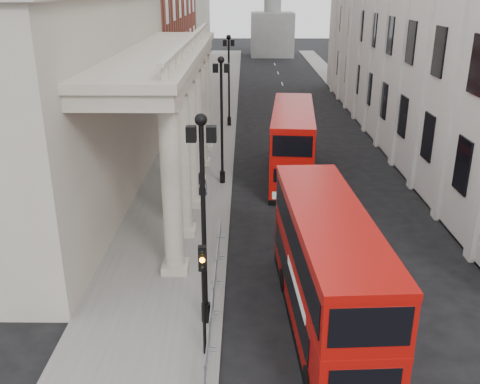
{
  "coord_description": "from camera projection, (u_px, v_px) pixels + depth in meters",
  "views": [
    {
      "loc": [
        0.91,
        -13.85,
        12.45
      ],
      "look_at": [
        0.67,
        10.34,
        3.14
      ],
      "focal_mm": 40.0,
      "sensor_mm": 36.0,
      "label": 1
    }
  ],
  "objects": [
    {
      "name": "crowd_barriers",
      "position": [
        209.0,
        337.0,
        19.24
      ],
      "size": [
        0.5,
        18.75,
        1.1
      ],
      "color": "gray",
      "rests_on": "sidewalk_west"
    },
    {
      "name": "lamp_post_north",
      "position": [
        229.0,
        74.0,
        49.24
      ],
      "size": [
        1.05,
        0.44,
        8.32
      ],
      "color": "black",
      "rests_on": "sidewalk_west"
    },
    {
      "name": "kerb",
      "position": [
        234.0,
        143.0,
        45.38
      ],
      "size": [
        0.2,
        140.0,
        0.14
      ],
      "primitive_type": "cube",
      "color": "slate",
      "rests_on": "ground"
    },
    {
      "name": "pedestrian_c",
      "position": [
        202.0,
        184.0,
        33.45
      ],
      "size": [
        0.91,
        0.78,
        1.58
      ],
      "primitive_type": "imported",
      "rotation": [
        0.0,
        0.0,
        5.85
      ],
      "color": "black",
      "rests_on": "sidewalk_west"
    },
    {
      "name": "lamp_post_mid",
      "position": [
        222.0,
        112.0,
        34.31
      ],
      "size": [
        1.05,
        0.44,
        8.32
      ],
      "color": "black",
      "rests_on": "sidewalk_west"
    },
    {
      "name": "west_building_far",
      "position": [
        177.0,
        3.0,
        88.57
      ],
      "size": [
        9.0,
        30.0,
        20.0
      ],
      "primitive_type": "cube",
      "color": "#9F9585",
      "rests_on": "ground"
    },
    {
      "name": "bus_near",
      "position": [
        327.0,
        268.0,
        20.17
      ],
      "size": [
        3.33,
        11.27,
        4.8
      ],
      "rotation": [
        0.0,
        0.0,
        0.06
      ],
      "color": "#A10B07",
      "rests_on": "ground"
    },
    {
      "name": "portico_building",
      "position": [
        56.0,
        102.0,
        32.14
      ],
      "size": [
        9.0,
        28.0,
        12.0
      ],
      "primitive_type": "cube",
      "color": "#9F9585",
      "rests_on": "ground"
    },
    {
      "name": "sidewalk_east",
      "position": [
        393.0,
        143.0,
        45.26
      ],
      "size": [
        3.0,
        140.0,
        0.12
      ],
      "primitive_type": "cube",
      "color": "slate",
      "rests_on": "ground"
    },
    {
      "name": "pedestrian_a",
      "position": [
        177.0,
        197.0,
        31.01
      ],
      "size": [
        0.74,
        0.52,
        1.9
      ],
      "primitive_type": "imported",
      "rotation": [
        0.0,
        0.0,
        -0.11
      ],
      "color": "black",
      "rests_on": "sidewalk_west"
    },
    {
      "name": "bus_far",
      "position": [
        292.0,
        142.0,
        36.65
      ],
      "size": [
        3.65,
        11.36,
        4.82
      ],
      "rotation": [
        0.0,
        0.0,
        -0.09
      ],
      "color": "#AA0C07",
      "rests_on": "ground"
    },
    {
      "name": "pedestrian_b",
      "position": [
        177.0,
        165.0,
        36.61
      ],
      "size": [
        1.09,
        0.95,
        1.88
      ],
      "primitive_type": "imported",
      "rotation": [
        0.0,
        0.0,
        3.45
      ],
      "color": "black",
      "rests_on": "sidewalk_west"
    },
    {
      "name": "traffic_light",
      "position": [
        203.0,
        281.0,
        18.14
      ],
      "size": [
        0.28,
        0.33,
        4.3
      ],
      "color": "black",
      "rests_on": "sidewalk_west"
    },
    {
      "name": "sidewalk_west",
      "position": [
        199.0,
        143.0,
        45.41
      ],
      "size": [
        6.0,
        140.0,
        0.12
      ],
      "primitive_type": "cube",
      "color": "slate",
      "rests_on": "ground"
    },
    {
      "name": "lamp_post_south",
      "position": [
        203.0,
        209.0,
        19.38
      ],
      "size": [
        1.05,
        0.44,
        8.32
      ],
      "color": "black",
      "rests_on": "sidewalk_west"
    },
    {
      "name": "brick_building",
      "position": [
        141.0,
        1.0,
        58.35
      ],
      "size": [
        9.0,
        32.0,
        22.0
      ],
      "primitive_type": "cube",
      "color": "maroon",
      "rests_on": "ground"
    }
  ]
}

